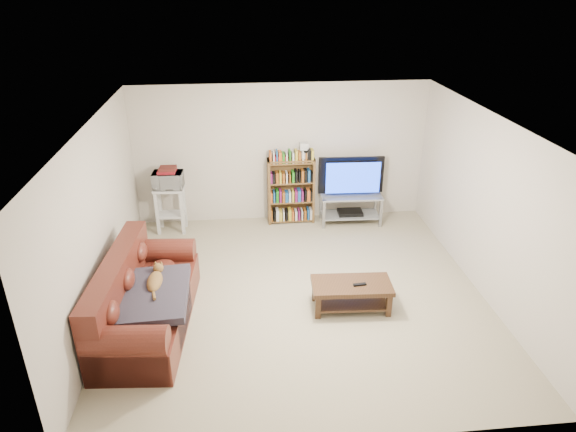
{
  "coord_description": "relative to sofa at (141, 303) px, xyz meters",
  "views": [
    {
      "loc": [
        -0.74,
        -5.89,
        3.97
      ],
      "look_at": [
        -0.1,
        0.4,
        1.0
      ],
      "focal_mm": 32.0,
      "sensor_mm": 36.0,
      "label": 1
    }
  ],
  "objects": [
    {
      "name": "bookshelf",
      "position": [
        2.15,
        2.8,
        0.28
      ],
      "size": [
        0.81,
        0.26,
        1.17
      ],
      "rotation": [
        0.0,
        0.0,
        0.01
      ],
      "color": "brown",
      "rests_on": "floor"
    },
    {
      "name": "sofa",
      "position": [
        0.0,
        0.0,
        0.0
      ],
      "size": [
        1.1,
        2.24,
        0.93
      ],
      "rotation": [
        0.0,
        0.0,
        -0.08
      ],
      "color": "#561F16",
      "rests_on": "floor"
    },
    {
      "name": "shelf_clutter",
      "position": [
        2.25,
        2.81,
        0.95
      ],
      "size": [
        0.59,
        0.19,
        0.28
      ],
      "rotation": [
        0.0,
        0.0,
        0.01
      ],
      "color": "silver",
      "rests_on": "bookshelf"
    },
    {
      "name": "wall_front",
      "position": [
        2.0,
        -2.0,
        0.87
      ],
      "size": [
        5.0,
        0.0,
        5.0
      ],
      "primitive_type": "plane",
      "rotation": [
        -1.57,
        0.0,
        0.0
      ],
      "color": "beige",
      "rests_on": "ground"
    },
    {
      "name": "ceiling",
      "position": [
        2.0,
        0.5,
        2.07
      ],
      "size": [
        5.0,
        5.0,
        0.0
      ],
      "primitive_type": "plane",
      "rotation": [
        3.14,
        0.0,
        0.0
      ],
      "color": "white",
      "rests_on": "ground"
    },
    {
      "name": "blanket",
      "position": [
        0.17,
        -0.16,
        0.22
      ],
      "size": [
        0.85,
        1.09,
        0.19
      ],
      "primitive_type": "cube",
      "rotation": [
        0.05,
        -0.04,
        0.0
      ],
      "color": "#322D39",
      "rests_on": "sofa"
    },
    {
      "name": "floor",
      "position": [
        2.0,
        0.5,
        -0.33
      ],
      "size": [
        5.0,
        5.0,
        0.0
      ],
      "primitive_type": "plane",
      "color": "tan",
      "rests_on": "ground"
    },
    {
      "name": "microwave",
      "position": [
        0.09,
        2.64,
        0.6
      ],
      "size": [
        0.5,
        0.36,
        0.27
      ],
      "primitive_type": "imported",
      "rotation": [
        0.0,
        0.0,
        -0.06
      ],
      "color": "silver",
      "rests_on": "microwave_stand"
    },
    {
      "name": "wall_left",
      "position": [
        -0.5,
        0.5,
        0.87
      ],
      "size": [
        0.0,
        5.0,
        5.0
      ],
      "primitive_type": "plane",
      "rotation": [
        1.57,
        0.0,
        1.57
      ],
      "color": "beige",
      "rests_on": "ground"
    },
    {
      "name": "wall_back",
      "position": [
        2.0,
        3.0,
        0.87
      ],
      "size": [
        5.0,
        0.0,
        5.0
      ],
      "primitive_type": "plane",
      "rotation": [
        1.57,
        0.0,
        0.0
      ],
      "color": "beige",
      "rests_on": "ground"
    },
    {
      "name": "coffee_table",
      "position": [
        2.65,
        0.11,
        -0.07
      ],
      "size": [
        1.05,
        0.57,
        0.37
      ],
      "rotation": [
        0.0,
        0.0,
        -0.05
      ],
      "color": "#3D2615",
      "rests_on": "floor"
    },
    {
      "name": "microwave_stand",
      "position": [
        0.09,
        2.64,
        0.18
      ],
      "size": [
        0.51,
        0.39,
        0.79
      ],
      "rotation": [
        0.0,
        0.0,
        -0.06
      ],
      "color": "silver",
      "rests_on": "floor"
    },
    {
      "name": "wall_right",
      "position": [
        4.5,
        0.5,
        0.87
      ],
      "size": [
        0.0,
        5.0,
        5.0
      ],
      "primitive_type": "plane",
      "rotation": [
        1.57,
        0.0,
        -1.57
      ],
      "color": "beige",
      "rests_on": "ground"
    },
    {
      "name": "game_boxes",
      "position": [
        0.09,
        2.64,
        0.76
      ],
      "size": [
        0.3,
        0.27,
        0.05
      ],
      "primitive_type": "cube",
      "rotation": [
        0.0,
        0.0,
        -0.06
      ],
      "color": "maroon",
      "rests_on": "microwave"
    },
    {
      "name": "dvd_player",
      "position": [
        3.18,
        2.65,
        -0.14
      ],
      "size": [
        0.43,
        0.31,
        0.06
      ],
      "primitive_type": "cube",
      "rotation": [
        0.0,
        0.0,
        -0.04
      ],
      "color": "black",
      "rests_on": "tv_stand"
    },
    {
      "name": "tv_stand",
      "position": [
        3.18,
        2.65,
        0.03
      ],
      "size": [
        1.07,
        0.51,
        0.53
      ],
      "rotation": [
        0.0,
        0.0,
        -0.04
      ],
      "color": "#999EA3",
      "rests_on": "floor"
    },
    {
      "name": "remote",
      "position": [
        2.74,
        0.06,
        0.06
      ],
      "size": [
        0.17,
        0.06,
        0.02
      ],
      "primitive_type": "cube",
      "rotation": [
        0.0,
        0.0,
        0.1
      ],
      "color": "black",
      "rests_on": "coffee_table"
    },
    {
      "name": "television",
      "position": [
        3.18,
        2.65,
        0.52
      ],
      "size": [
        1.13,
        0.19,
        0.65
      ],
      "primitive_type": "imported",
      "rotation": [
        0.0,
        0.0,
        3.1
      ],
      "color": "black",
      "rests_on": "tv_stand"
    },
    {
      "name": "cat",
      "position": [
        0.19,
        0.03,
        0.28
      ],
      "size": [
        0.28,
        0.61,
        0.18
      ],
      "primitive_type": null,
      "rotation": [
        0.0,
        0.0,
        -0.08
      ],
      "color": "brown",
      "rests_on": "sofa"
    }
  ]
}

